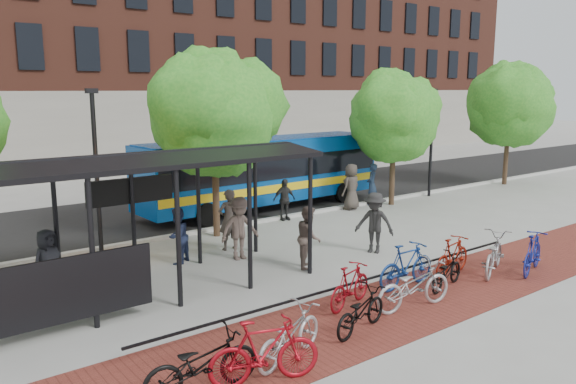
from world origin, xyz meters
TOP-DOWN VIEW (x-y plane):
  - ground at (0.00, 0.00)m, footprint 160.00×160.00m
  - asphalt_street at (0.00, 8.00)m, footprint 160.00×8.00m
  - curb at (0.00, 4.00)m, footprint 160.00×0.25m
  - brick_strip at (-2.00, -5.00)m, footprint 24.00×3.00m
  - bike_rack_rail at (-3.30, -4.10)m, footprint 12.00×0.05m
  - building_brick at (10.00, 26.00)m, footprint 55.00×14.00m
  - bus_shelter at (-8.13, -0.48)m, footprint 10.60×3.07m
  - tree_b at (-2.90, 3.35)m, footprint 5.15×4.20m
  - tree_c at (6.09, 3.35)m, footprint 4.66×3.80m
  - tree_d at (15.10, 3.35)m, footprint 5.39×4.40m
  - lamp_post_left at (-7.00, 3.60)m, footprint 0.35×0.20m
  - lamp_post_right at (9.00, 3.60)m, footprint 0.35×0.20m
  - bus at (0.97, 6.07)m, footprint 11.33×2.96m
  - bike_0 at (-8.49, -5.62)m, footprint 2.13×0.91m
  - bike_1 at (-7.47, -6.01)m, footprint 2.09×1.19m
  - bike_2 at (-6.59, -5.58)m, footprint 2.08×1.26m
  - bike_4 at (-4.61, -5.49)m, footprint 1.89×1.04m
  - bike_5 at (-3.82, -4.33)m, footprint 1.82×0.96m
  - bike_6 at (-2.71, -5.32)m, footprint 2.25×1.03m
  - bike_7 at (-1.75, -4.26)m, footprint 2.00×0.58m
  - bike_8 at (-0.95, -4.92)m, footprint 1.80×0.99m
  - bike_9 at (0.02, -4.39)m, footprint 1.90×0.83m
  - bike_10 at (1.07, -4.97)m, footprint 2.29×1.55m
  - bike_11 at (1.98, -5.62)m, footprint 2.02×1.10m
  - pedestrian_0 at (-9.29, 0.73)m, footprint 0.99×0.83m
  - pedestrian_1 at (-3.55, 1.56)m, footprint 0.76×0.53m
  - pedestrian_2 at (-5.52, 1.23)m, footprint 1.04×0.99m
  - pedestrian_3 at (-3.83, 0.48)m, footprint 1.30×0.81m
  - pedestrian_4 at (0.36, 3.80)m, footprint 1.01×0.52m
  - pedestrian_6 at (3.83, 3.63)m, footprint 1.06×0.78m
  - pedestrian_7 at (5.25, 3.80)m, footprint 0.81×0.71m
  - pedestrian_8 at (-2.67, -1.39)m, footprint 1.08×1.12m
  - pedestrian_9 at (-0.08, -1.50)m, footprint 1.22×1.44m

SIDE VIEW (x-z plane):
  - ground at x=0.00m, z-range 0.00..0.00m
  - bike_rack_rail at x=-3.30m, z-range -0.47..0.47m
  - brick_strip at x=-2.00m, z-range 0.00..0.01m
  - asphalt_street at x=0.00m, z-range 0.00..0.01m
  - curb at x=0.00m, z-range 0.00..0.12m
  - bike_8 at x=-0.95m, z-range 0.00..0.90m
  - bike_4 at x=-4.61m, z-range 0.00..0.94m
  - bike_2 at x=-6.59m, z-range 0.00..1.03m
  - bike_5 at x=-3.82m, z-range 0.00..1.05m
  - bike_0 at x=-8.49m, z-range 0.00..1.09m
  - bike_9 at x=0.02m, z-range 0.00..1.10m
  - bike_10 at x=1.07m, z-range 0.00..1.14m
  - bike_6 at x=-2.71m, z-range 0.00..1.14m
  - bike_11 at x=1.98m, z-range 0.00..1.17m
  - bike_7 at x=-1.75m, z-range 0.00..1.20m
  - bike_1 at x=-7.47m, z-range 0.00..1.21m
  - pedestrian_4 at x=0.36m, z-range 0.00..1.65m
  - pedestrian_2 at x=-5.52m, z-range 0.00..1.68m
  - pedestrian_0 at x=-9.29m, z-range 0.00..1.72m
  - pedestrian_8 at x=-2.67m, z-range 0.00..1.81m
  - pedestrian_7 at x=5.25m, z-range 0.00..1.86m
  - pedestrian_3 at x=-3.83m, z-range 0.00..1.93m
  - pedestrian_9 at x=-0.08m, z-range 0.00..1.93m
  - pedestrian_1 at x=-3.55m, z-range 0.00..1.97m
  - pedestrian_6 at x=3.83m, z-range 0.00..1.98m
  - bus at x=0.97m, z-range 0.23..3.27m
  - lamp_post_left at x=-7.00m, z-range 0.18..5.31m
  - lamp_post_right at x=9.00m, z-range 0.18..5.31m
  - bus_shelter at x=-8.13m, z-range 1.20..4.80m
  - tree_c at x=6.09m, z-range 1.09..7.02m
  - tree_b at x=-2.90m, z-range 1.22..7.69m
  - tree_d at x=15.10m, z-range 1.19..7.74m
  - building_brick at x=10.00m, z-range 0.00..20.00m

